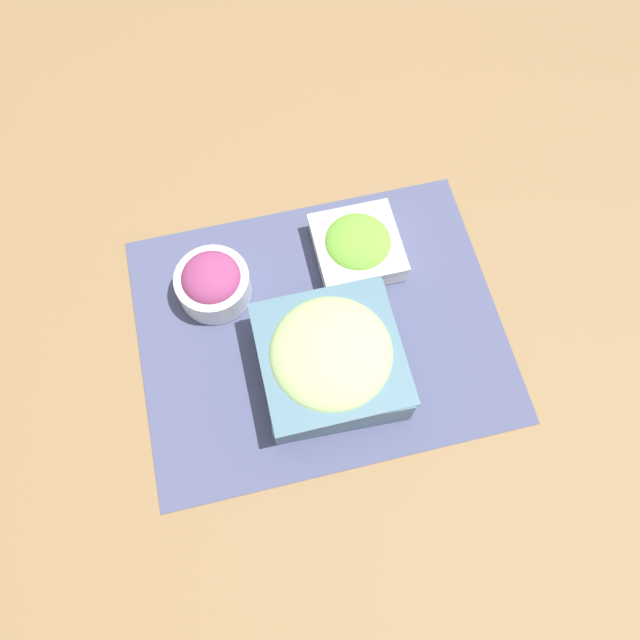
# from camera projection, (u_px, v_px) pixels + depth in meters

# --- Properties ---
(ground_plane) EXTENTS (3.00, 3.00, 0.00)m
(ground_plane) POSITION_uv_depth(u_px,v_px,m) (320.00, 329.00, 0.97)
(ground_plane) COLOR olive
(placemat) EXTENTS (0.56, 0.44, 0.00)m
(placemat) POSITION_uv_depth(u_px,v_px,m) (320.00, 328.00, 0.97)
(placemat) COLOR #474C70
(placemat) RESTS_ON ground_plane
(cucumber_bowl) EXTENTS (0.21, 0.21, 0.09)m
(cucumber_bowl) POSITION_uv_depth(u_px,v_px,m) (328.00, 358.00, 0.90)
(cucumber_bowl) COLOR slate
(cucumber_bowl) RESTS_ON placemat
(onion_bowl) EXTENTS (0.12, 0.12, 0.07)m
(onion_bowl) POSITION_uv_depth(u_px,v_px,m) (213.00, 282.00, 0.96)
(onion_bowl) COLOR silver
(onion_bowl) RESTS_ON placemat
(lettuce_bowl) EXTENTS (0.13, 0.13, 0.06)m
(lettuce_bowl) POSITION_uv_depth(u_px,v_px,m) (357.00, 246.00, 0.99)
(lettuce_bowl) COLOR white
(lettuce_bowl) RESTS_ON placemat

